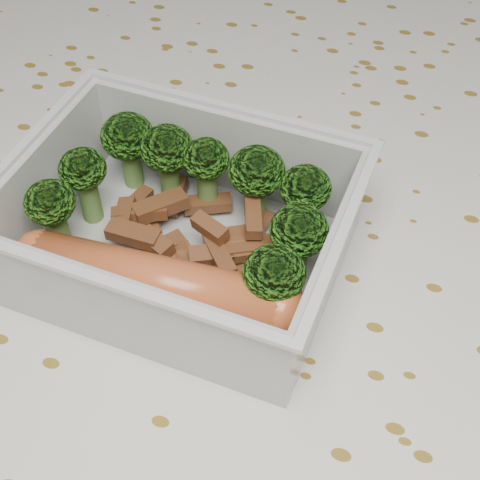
% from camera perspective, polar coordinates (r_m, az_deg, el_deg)
% --- Properties ---
extents(dining_table, '(1.40, 0.90, 0.75)m').
position_cam_1_polar(dining_table, '(0.45, -0.27, -10.41)').
color(dining_table, brown).
rests_on(dining_table, ground).
extents(tablecloth, '(1.46, 0.96, 0.19)m').
position_cam_1_polar(tablecloth, '(0.41, -0.29, -6.81)').
color(tablecloth, silver).
rests_on(tablecloth, dining_table).
extents(lunch_container, '(0.19, 0.15, 0.06)m').
position_cam_1_polar(lunch_container, '(0.37, -5.09, 0.29)').
color(lunch_container, silver).
rests_on(lunch_container, tablecloth).
extents(broccoli_florets, '(0.16, 0.10, 0.05)m').
position_cam_1_polar(broccoli_florets, '(0.37, -3.41, 4.36)').
color(broccoli_florets, '#608C3F').
rests_on(broccoli_florets, lunch_container).
extents(meat_pile, '(0.11, 0.08, 0.03)m').
position_cam_1_polar(meat_pile, '(0.38, -3.72, 0.33)').
color(meat_pile, brown).
rests_on(meat_pile, lunch_container).
extents(sausage, '(0.16, 0.04, 0.03)m').
position_cam_1_polar(sausage, '(0.35, -7.14, -3.64)').
color(sausage, '#C3592C').
rests_on(sausage, lunch_container).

